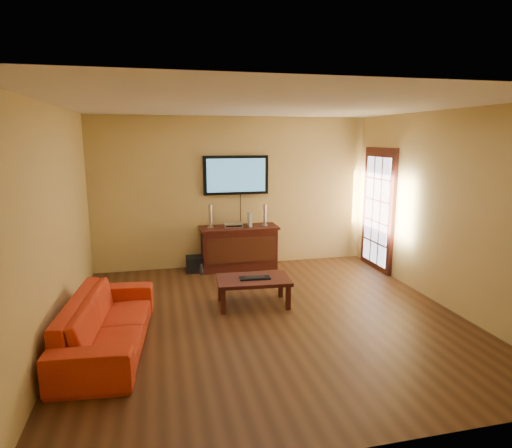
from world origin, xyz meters
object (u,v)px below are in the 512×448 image
object	(u,v)px
subwoofer	(194,264)
av_receiver	(233,225)
game_console	(250,219)
television	(236,175)
keyboard	(255,278)
sofa	(107,314)
speaker_right	(265,216)
speaker_left	(210,217)
media_console	(239,247)
coffee_table	(253,282)
bottle	(202,270)

from	to	relation	value
subwoofer	av_receiver	bearing A→B (deg)	2.90
av_receiver	game_console	size ratio (longest dim) A/B	1.31
television	keyboard	bearing A→B (deg)	-93.36
game_console	sofa	bearing A→B (deg)	-129.93
speaker_right	keyboard	world-z (taller)	speaker_right
television	game_console	size ratio (longest dim) A/B	4.78
television	game_console	bearing A→B (deg)	-48.81
sofa	speaker_right	world-z (taller)	speaker_right
speaker_left	media_console	bearing A→B (deg)	-3.46
av_receiver	television	bearing A→B (deg)	70.50
keyboard	television	bearing A→B (deg)	86.64
coffee_table	media_console	bearing A→B (deg)	85.65
television	keyboard	world-z (taller)	television
speaker_right	keyboard	xyz separation A→B (m)	(-0.59, -1.75, -0.54)
speaker_left	coffee_table	bearing A→B (deg)	-78.36
coffee_table	av_receiver	distance (m)	1.81
av_receiver	bottle	distance (m)	0.96
game_console	keyboard	size ratio (longest dim) A/B	0.56
media_console	bottle	size ratio (longest dim) A/B	7.18
coffee_table	speaker_left	distance (m)	1.92
av_receiver	keyboard	world-z (taller)	av_receiver
media_console	av_receiver	bearing A→B (deg)	-177.80
speaker_left	game_console	distance (m)	0.70
television	coffee_table	xyz separation A→B (m)	(-0.13, -1.97, -1.33)
media_console	sofa	distance (m)	3.27
television	speaker_right	bearing A→B (deg)	-27.45
sofa	speaker_right	bearing A→B (deg)	-38.35
coffee_table	speaker_left	xyz separation A→B (m)	(-0.37, 1.78, 0.62)
speaker_left	bottle	xyz separation A→B (m)	(-0.20, -0.25, -0.87)
media_console	coffee_table	size ratio (longest dim) A/B	1.32
av_receiver	subwoofer	world-z (taller)	av_receiver
speaker_left	game_console	size ratio (longest dim) A/B	1.65
coffee_table	subwoofer	distance (m)	1.87
speaker_right	bottle	xyz separation A→B (m)	(-1.17, -0.20, -0.86)
speaker_right	game_console	xyz separation A→B (m)	(-0.27, 0.02, -0.05)
bottle	television	bearing A→B (deg)	32.30
television	subwoofer	size ratio (longest dim) A/B	4.24
sofa	av_receiver	xyz separation A→B (m)	(1.90, 2.59, 0.41)
speaker_left	game_console	bearing A→B (deg)	-2.88
bottle	coffee_table	bearing A→B (deg)	-69.63
subwoofer	media_console	bearing A→B (deg)	3.03
coffee_table	bottle	world-z (taller)	coffee_table
media_console	coffee_table	world-z (taller)	media_console
media_console	keyboard	distance (m)	1.77
speaker_right	av_receiver	size ratio (longest dim) A/B	1.20
speaker_right	keyboard	size ratio (longest dim) A/B	0.88
av_receiver	bottle	xyz separation A→B (m)	(-0.60, -0.21, -0.72)
speaker_left	av_receiver	bearing A→B (deg)	-4.90
speaker_left	speaker_right	bearing A→B (deg)	-3.00
speaker_right	keyboard	bearing A→B (deg)	-108.60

